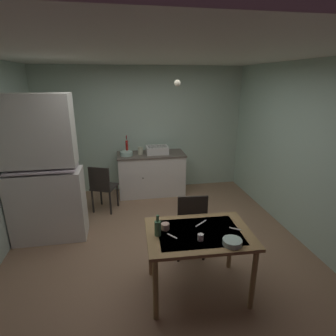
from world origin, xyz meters
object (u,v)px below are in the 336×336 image
object	(u,v)px
sink_basin	(157,150)
chair_by_counter	(103,187)
mixing_bowl_counter	(126,153)
glass_bottle	(158,227)
dining_table	(199,240)
teacup_cream	(165,226)
chair_far_side	(191,224)
hand_pump	(127,146)
serving_bowl_wide	(232,242)
hutch_cabinet	(44,176)

from	to	relation	value
sink_basin	chair_by_counter	size ratio (longest dim) A/B	0.50
mixing_bowl_counter	glass_bottle	xyz separation A→B (m)	(0.24, -2.78, -0.06)
dining_table	teacup_cream	size ratio (longest dim) A/B	12.89
chair_far_side	chair_by_counter	bearing A→B (deg)	127.91
sink_basin	chair_far_side	bearing A→B (deg)	-86.47
hand_pump	dining_table	world-z (taller)	hand_pump
teacup_cream	hand_pump	bearing A→B (deg)	96.63
hand_pump	dining_table	bearing A→B (deg)	-76.95
sink_basin	serving_bowl_wide	bearing A→B (deg)	-84.13
hand_pump	chair_by_counter	distance (m)	1.02
mixing_bowl_counter	dining_table	xyz separation A→B (m)	(0.69, -2.80, -0.25)
serving_bowl_wide	sink_basin	bearing A→B (deg)	95.87
chair_far_side	teacup_cream	world-z (taller)	chair_far_side
hutch_cabinet	sink_basin	distance (m)	2.31
hand_pump	mixing_bowl_counter	bearing A→B (deg)	-99.82
dining_table	chair_by_counter	world-z (taller)	chair_by_counter
hutch_cabinet	hand_pump	world-z (taller)	hutch_cabinet
mixing_bowl_counter	dining_table	bearing A→B (deg)	-76.20
hutch_cabinet	teacup_cream	xyz separation A→B (m)	(1.54, -1.32, -0.21)
hand_pump	chair_by_counter	bearing A→B (deg)	-123.65
chair_far_side	teacup_cream	bearing A→B (deg)	-130.04
dining_table	teacup_cream	bearing A→B (deg)	161.51
dining_table	sink_basin	bearing A→B (deg)	91.28
glass_bottle	sink_basin	bearing A→B (deg)	82.36
hand_pump	chair_by_counter	xyz separation A→B (m)	(-0.47, -0.71, -0.56)
teacup_cream	sink_basin	bearing A→B (deg)	84.05
hutch_cabinet	teacup_cream	bearing A→B (deg)	-40.52
sink_basin	mixing_bowl_counter	bearing A→B (deg)	-175.41
hand_pump	chair_far_side	size ratio (longest dim) A/B	0.41
sink_basin	chair_far_side	distance (m)	2.28
hutch_cabinet	chair_by_counter	world-z (taller)	hutch_cabinet
mixing_bowl_counter	dining_table	size ratio (longest dim) A/B	0.22
sink_basin	chair_by_counter	bearing A→B (deg)	-148.36
chair_by_counter	teacup_cream	bearing A→B (deg)	-68.93
chair_far_side	glass_bottle	xyz separation A→B (m)	(-0.52, -0.60, 0.35)
chair_by_counter	serving_bowl_wide	bearing A→B (deg)	-60.31
sink_basin	dining_table	bearing A→B (deg)	-88.72
hutch_cabinet	hand_pump	xyz separation A→B (m)	(1.22, 1.46, 0.03)
chair_far_side	sink_basin	bearing A→B (deg)	93.53
sink_basin	mixing_bowl_counter	distance (m)	0.63
sink_basin	mixing_bowl_counter	world-z (taller)	sink_basin
dining_table	glass_bottle	bearing A→B (deg)	177.49
mixing_bowl_counter	sink_basin	bearing A→B (deg)	4.59
mixing_bowl_counter	teacup_cream	bearing A→B (deg)	-82.79
mixing_bowl_counter	serving_bowl_wide	xyz separation A→B (m)	(0.94, -3.07, -0.12)
dining_table	chair_by_counter	size ratio (longest dim) A/B	1.31
glass_bottle	chair_by_counter	bearing A→B (deg)	107.96
hutch_cabinet	serving_bowl_wide	xyz separation A→B (m)	(2.14, -1.71, -0.21)
chair_far_side	serving_bowl_wide	xyz separation A→B (m)	(0.18, -0.89, 0.29)
sink_basin	glass_bottle	world-z (taller)	sink_basin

